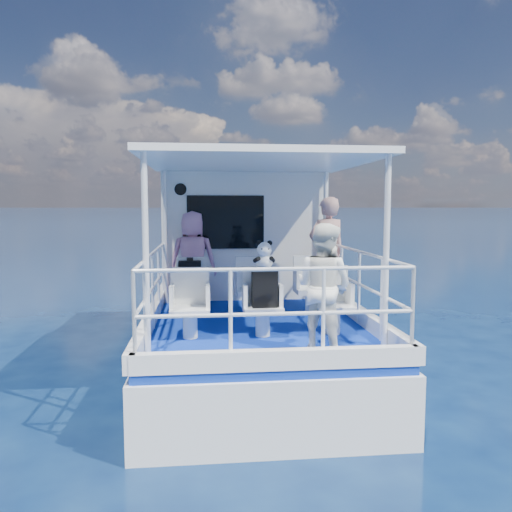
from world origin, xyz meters
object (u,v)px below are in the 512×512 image
at_px(panda, 264,255).
at_px(backpack_center, 265,288).
at_px(passenger_port_fwd, 193,259).
at_px(passenger_stbd_aft, 324,287).

bearing_deg(panda, backpack_center, -55.67).
relative_size(passenger_port_fwd, passenger_stbd_aft, 1.08).
bearing_deg(passenger_port_fwd, panda, 118.84).
height_order(backpack_center, panda, panda).
relative_size(passenger_stbd_aft, backpack_center, 3.07).
xyz_separation_m(backpack_center, panda, (-0.00, 0.01, 0.41)).
bearing_deg(backpack_center, passenger_port_fwd, 113.66).
height_order(passenger_stbd_aft, panda, passenger_stbd_aft).
distance_m(passenger_stbd_aft, panda, 0.91).
relative_size(passenger_stbd_aft, panda, 4.08).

